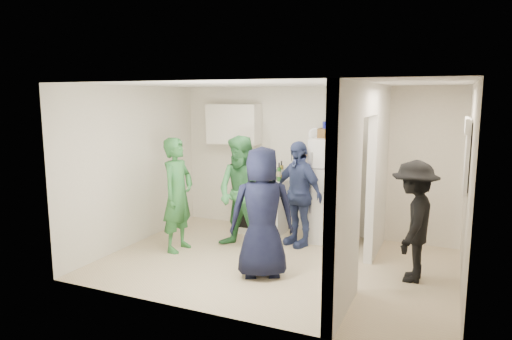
# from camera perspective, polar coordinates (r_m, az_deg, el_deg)

# --- Properties ---
(floor) EXTENTS (4.80, 4.80, 0.00)m
(floor) POSITION_cam_1_polar(r_m,az_deg,el_deg) (6.59, 2.41, -11.57)
(floor) COLOR beige
(floor) RESTS_ON ground
(wall_back) EXTENTS (4.80, 0.00, 4.80)m
(wall_back) POSITION_cam_1_polar(r_m,az_deg,el_deg) (7.85, 7.01, 1.17)
(wall_back) COLOR silver
(wall_back) RESTS_ON floor
(wall_front) EXTENTS (4.80, 0.00, 4.80)m
(wall_front) POSITION_cam_1_polar(r_m,az_deg,el_deg) (4.75, -5.01, -4.09)
(wall_front) COLOR silver
(wall_front) RESTS_ON floor
(wall_left) EXTENTS (0.00, 3.40, 3.40)m
(wall_left) POSITION_cam_1_polar(r_m,az_deg,el_deg) (7.46, -14.95, 0.51)
(wall_left) COLOR silver
(wall_left) RESTS_ON floor
(wall_right) EXTENTS (0.00, 3.40, 3.40)m
(wall_right) POSITION_cam_1_polar(r_m,az_deg,el_deg) (5.85, 24.97, -2.40)
(wall_right) COLOR silver
(wall_right) RESTS_ON floor
(ceiling) EXTENTS (4.80, 4.80, 0.00)m
(ceiling) POSITION_cam_1_polar(r_m,az_deg,el_deg) (6.17, 2.57, 10.69)
(ceiling) COLOR white
(ceiling) RESTS_ON wall_back
(partition_pier_back) EXTENTS (0.12, 1.20, 2.50)m
(partition_pier_back) POSITION_cam_1_polar(r_m,az_deg,el_deg) (7.01, 15.00, -0.04)
(partition_pier_back) COLOR silver
(partition_pier_back) RESTS_ON floor
(partition_pier_front) EXTENTS (0.12, 1.20, 2.50)m
(partition_pier_front) POSITION_cam_1_polar(r_m,az_deg,el_deg) (4.88, 10.96, -3.86)
(partition_pier_front) COLOR silver
(partition_pier_front) RESTS_ON floor
(partition_header) EXTENTS (0.12, 1.00, 0.40)m
(partition_header) POSITION_cam_1_polar(r_m,az_deg,el_deg) (5.84, 13.73, 8.56)
(partition_header) COLOR silver
(partition_header) RESTS_ON partition_pier_back
(stove) EXTENTS (0.78, 0.65, 0.93)m
(stove) POSITION_cam_1_polar(r_m,az_deg,el_deg) (7.94, 1.02, -4.44)
(stove) COLOR white
(stove) RESTS_ON floor
(upper_cabinet) EXTENTS (0.95, 0.34, 0.70)m
(upper_cabinet) POSITION_cam_1_polar(r_m,az_deg,el_deg) (8.14, -2.81, 5.76)
(upper_cabinet) COLOR silver
(upper_cabinet) RESTS_ON wall_back
(fridge) EXTENTS (0.69, 0.67, 1.68)m
(fridge) POSITION_cam_1_polar(r_m,az_deg,el_deg) (7.45, 9.69, -2.53)
(fridge) COLOR white
(fridge) RESTS_ON floor
(wicker_basket) EXTENTS (0.35, 0.25, 0.15)m
(wicker_basket) POSITION_cam_1_polar(r_m,az_deg,el_deg) (7.40, 9.22, 4.56)
(wicker_basket) COLOR brown
(wicker_basket) RESTS_ON fridge
(blue_bowl) EXTENTS (0.24, 0.24, 0.11)m
(blue_bowl) POSITION_cam_1_polar(r_m,az_deg,el_deg) (7.39, 9.25, 5.57)
(blue_bowl) COLOR #151C92
(blue_bowl) RESTS_ON wicker_basket
(yellow_cup_stack_top) EXTENTS (0.09, 0.09, 0.25)m
(yellow_cup_stack_top) POSITION_cam_1_polar(r_m,az_deg,el_deg) (7.17, 11.41, 4.76)
(yellow_cup_stack_top) COLOR yellow
(yellow_cup_stack_top) RESTS_ON fridge
(wall_clock) EXTENTS (0.22, 0.02, 0.22)m
(wall_clock) POSITION_cam_1_polar(r_m,az_deg,el_deg) (7.77, 7.38, 4.42)
(wall_clock) COLOR white
(wall_clock) RESTS_ON wall_back
(spice_shelf) EXTENTS (0.35, 0.08, 0.03)m
(spice_shelf) POSITION_cam_1_polar(r_m,az_deg,el_deg) (7.79, 6.91, 1.85)
(spice_shelf) COLOR olive
(spice_shelf) RESTS_ON wall_back
(nook_window) EXTENTS (0.03, 0.70, 0.80)m
(nook_window) POSITION_cam_1_polar(r_m,az_deg,el_deg) (5.99, 25.01, 1.73)
(nook_window) COLOR black
(nook_window) RESTS_ON wall_right
(nook_window_frame) EXTENTS (0.04, 0.76, 0.86)m
(nook_window_frame) POSITION_cam_1_polar(r_m,az_deg,el_deg) (5.99, 24.87, 1.74)
(nook_window_frame) COLOR white
(nook_window_frame) RESTS_ON wall_right
(nook_valance) EXTENTS (0.04, 0.82, 0.18)m
(nook_valance) POSITION_cam_1_polar(r_m,az_deg,el_deg) (5.96, 24.86, 5.09)
(nook_valance) COLOR white
(nook_valance) RESTS_ON wall_right
(yellow_cup_stack_stove) EXTENTS (0.09, 0.09, 0.25)m
(yellow_cup_stack_stove) POSITION_cam_1_polar(r_m,az_deg,el_deg) (7.67, -0.43, -0.42)
(yellow_cup_stack_stove) COLOR #FFF415
(yellow_cup_stack_stove) RESTS_ON stove
(red_cup) EXTENTS (0.09, 0.09, 0.12)m
(red_cup) POSITION_cam_1_polar(r_m,az_deg,el_deg) (7.57, 1.98, -1.05)
(red_cup) COLOR #BC360C
(red_cup) RESTS_ON stove
(person_green_left) EXTENTS (0.43, 0.64, 1.73)m
(person_green_left) POSITION_cam_1_polar(r_m,az_deg,el_deg) (7.01, -9.76, -3.06)
(person_green_left) COLOR #2F6D2B
(person_green_left) RESTS_ON floor
(person_green_center) EXTENTS (0.93, 0.77, 1.75)m
(person_green_center) POSITION_cam_1_polar(r_m,az_deg,el_deg) (6.96, -1.70, -2.94)
(person_green_center) COLOR #3D8C4B
(person_green_center) RESTS_ON floor
(person_denim) EXTENTS (1.05, 0.80, 1.66)m
(person_denim) POSITION_cam_1_polar(r_m,az_deg,el_deg) (7.19, 5.26, -2.95)
(person_denim) COLOR navy
(person_denim) RESTS_ON floor
(person_navy) EXTENTS (1.00, 0.87, 1.72)m
(person_navy) POSITION_cam_1_polar(r_m,az_deg,el_deg) (5.90, 0.78, -5.32)
(person_navy) COLOR black
(person_navy) RESTS_ON floor
(person_nook) EXTENTS (0.61, 1.02, 1.55)m
(person_nook) POSITION_cam_1_polar(r_m,az_deg,el_deg) (6.14, 19.08, -6.06)
(person_nook) COLOR black
(person_nook) RESTS_ON floor
(bottle_a) EXTENTS (0.06, 0.06, 0.29)m
(bottle_a) POSITION_cam_1_polar(r_m,az_deg,el_deg) (8.05, -0.44, 0.20)
(bottle_a) COLOR brown
(bottle_a) RESTS_ON stove
(bottle_b) EXTENTS (0.06, 0.06, 0.27)m
(bottle_b) POSITION_cam_1_polar(r_m,az_deg,el_deg) (7.83, -0.30, -0.16)
(bottle_b) COLOR #15401C
(bottle_b) RESTS_ON stove
(bottle_c) EXTENTS (0.07, 0.07, 0.29)m
(bottle_c) POSITION_cam_1_polar(r_m,az_deg,el_deg) (7.97, 0.91, 0.08)
(bottle_c) COLOR #A5ACB3
(bottle_c) RESTS_ON stove
(bottle_d) EXTENTS (0.07, 0.07, 0.26)m
(bottle_d) POSITION_cam_1_polar(r_m,az_deg,el_deg) (7.78, 0.99, -0.24)
(bottle_d) COLOR maroon
(bottle_d) RESTS_ON stove
(bottle_e) EXTENTS (0.06, 0.06, 0.25)m
(bottle_e) POSITION_cam_1_polar(r_m,az_deg,el_deg) (7.97, 2.13, -0.06)
(bottle_e) COLOR #979DA8
(bottle_e) RESTS_ON stove
(bottle_f) EXTENTS (0.06, 0.06, 0.25)m
(bottle_f) POSITION_cam_1_polar(r_m,az_deg,el_deg) (7.75, 2.37, -0.33)
(bottle_f) COLOR #133519
(bottle_f) RESTS_ON stove
(bottle_g) EXTENTS (0.08, 0.08, 0.31)m
(bottle_g) POSITION_cam_1_polar(r_m,az_deg,el_deg) (7.83, 3.19, 0.01)
(bottle_g) COLOR olive
(bottle_g) RESTS_ON stove
(bottle_h) EXTENTS (0.06, 0.06, 0.32)m
(bottle_h) POSITION_cam_1_polar(r_m,az_deg,el_deg) (7.82, -1.23, 0.02)
(bottle_h) COLOR #90979A
(bottle_h) RESTS_ON stove
(bottle_i) EXTENTS (0.06, 0.06, 0.28)m
(bottle_i) POSITION_cam_1_polar(r_m,az_deg,el_deg) (7.91, 1.56, -0.02)
(bottle_i) COLOR #5D1810
(bottle_i) RESTS_ON stove
(bottle_j) EXTENTS (0.06, 0.06, 0.32)m
(bottle_j) POSITION_cam_1_polar(r_m,az_deg,el_deg) (7.61, 2.90, -0.26)
(bottle_j) COLOR #286221
(bottle_j) RESTS_ON stove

